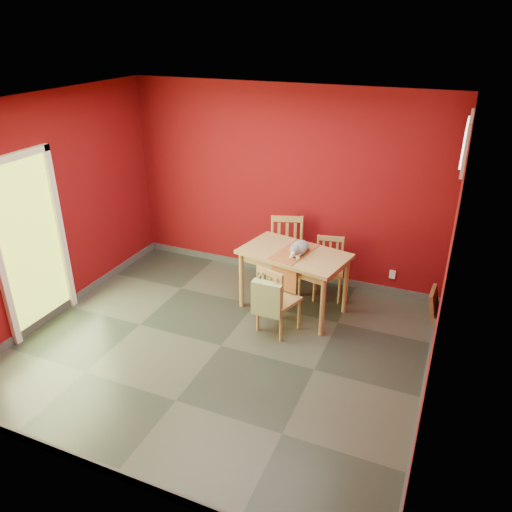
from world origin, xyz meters
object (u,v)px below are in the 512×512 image
at_px(chair_near, 277,299).
at_px(picture_frame, 434,304).
at_px(tote_bag, 267,299).
at_px(cat, 299,246).
at_px(chair_far_left, 286,253).
at_px(dining_table, 294,260).
at_px(chair_far_right, 329,267).

relative_size(chair_near, picture_frame, 2.22).
height_order(tote_bag, cat, cat).
distance_m(chair_far_left, chair_near, 1.13).
xyz_separation_m(dining_table, picture_frame, (1.70, 0.49, -0.52)).
distance_m(dining_table, cat, 0.22).
height_order(chair_far_left, tote_bag, chair_far_left).
distance_m(dining_table, chair_far_left, 0.64).
bearing_deg(chair_near, tote_bag, -101.27).
bearing_deg(tote_bag, picture_frame, 35.65).
distance_m(chair_far_left, chair_far_right, 0.62).
xyz_separation_m(chair_far_left, picture_frame, (1.99, -0.05, -0.32)).
height_order(chair_far_right, chair_near, chair_near).
distance_m(chair_near, cat, 0.73).
distance_m(chair_far_right, cat, 0.78).
height_order(chair_far_right, picture_frame, chair_far_right).
distance_m(dining_table, chair_far_right, 0.68).
height_order(dining_table, chair_near, chair_near).
relative_size(chair_far_left, picture_frame, 2.53).
xyz_separation_m(cat, picture_frame, (1.63, 0.50, -0.73)).
bearing_deg(picture_frame, dining_table, -163.85).
xyz_separation_m(chair_near, tote_bag, (-0.04, -0.21, 0.10)).
bearing_deg(chair_far_left, chair_near, -75.71).
relative_size(cat, picture_frame, 1.08).
bearing_deg(tote_bag, chair_near, 78.73).
xyz_separation_m(dining_table, chair_near, (-0.01, -0.56, -0.26)).
bearing_deg(chair_near, chair_far_left, 104.29).
xyz_separation_m(tote_bag, picture_frame, (1.75, 1.26, -0.35)).
bearing_deg(chair_far_left, dining_table, -61.61).
xyz_separation_m(chair_far_right, cat, (-0.25, -0.54, 0.50)).
xyz_separation_m(chair_near, picture_frame, (1.71, 1.05, -0.25)).
relative_size(tote_bag, cat, 1.14).
bearing_deg(picture_frame, chair_far_left, 178.64).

